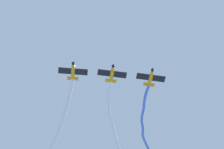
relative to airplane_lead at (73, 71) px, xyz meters
The scene contains 6 objects.
airplane_lead is the anchor object (origin of this frame).
smoke_trail_lead 18.06m from the airplane_lead, 91.15° to the right, with size 3.60×32.32×2.17m.
airplane_left_wing 8.78m from the airplane_lead, 168.18° to the left, with size 6.72×5.07×1.66m.
smoke_trail_left_wing 20.88m from the airplane_lead, 135.08° to the right, with size 14.43×28.23×1.37m.
airplane_right_wing 17.55m from the airplane_lead, 168.18° to the left, with size 6.72×5.06×1.66m.
smoke_trail_right_wing 22.59m from the airplane_lead, 155.09° to the right, with size 8.79×21.31×1.88m.
Camera 1 is at (15.68, 41.26, 7.64)m, focal length 64.63 mm.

